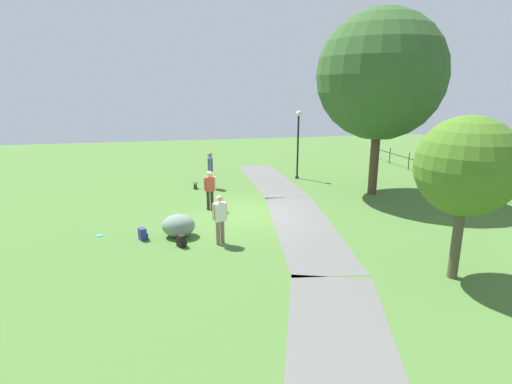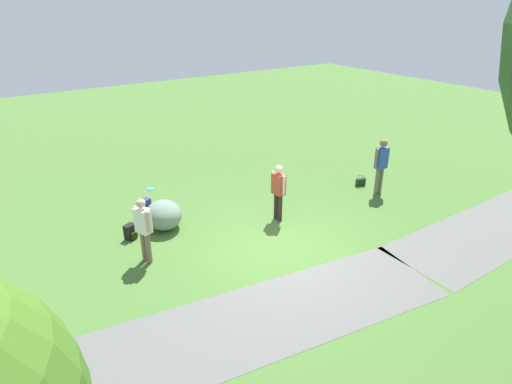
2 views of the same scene
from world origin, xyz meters
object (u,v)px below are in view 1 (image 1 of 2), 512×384
man_near_boulder (220,216)px  passerby_on_path (210,188)px  handbag_on_grass (195,186)px  backpack_by_boulder (143,234)px  frisbee_on_grass (99,235)px  parked_compact_green (460,159)px  spare_backpack_on_lawn (181,241)px  lamp_post (298,137)px  lawn_boulder (178,226)px  young_tree_near_path (467,167)px  woman_with_handbag (210,167)px  large_shade_tree (381,76)px

man_near_boulder → passerby_on_path: (-3.83, 0.08, 0.00)m
handbag_on_grass → backpack_by_boulder: bearing=-18.3°
frisbee_on_grass → parked_compact_green: parked_compact_green is taller
man_near_boulder → spare_backpack_on_lawn: size_ratio=4.08×
lamp_post → lawn_boulder: bearing=-41.1°
young_tree_near_path → frisbee_on_grass: size_ratio=19.00×
spare_backpack_on_lawn → frisbee_on_grass: spare_backpack_on_lawn is taller
young_tree_near_path → passerby_on_path: size_ratio=2.62×
woman_with_handbag → passerby_on_path: woman_with_handbag is taller
large_shade_tree → parked_compact_green: size_ratio=2.06×
man_near_boulder → passerby_on_path: size_ratio=1.00×
backpack_by_boulder → spare_backpack_on_lawn: (0.90, 1.23, 0.00)m
woman_with_handbag → parked_compact_green: bearing=93.1°
handbag_on_grass → spare_backpack_on_lawn: (7.53, -0.96, 0.05)m
passerby_on_path → backpack_by_boulder: passerby_on_path is taller
young_tree_near_path → woman_with_handbag: young_tree_near_path is taller
frisbee_on_grass → man_near_boulder: bearing=67.7°
young_tree_near_path → backpack_by_boulder: bearing=-119.2°
young_tree_near_path → handbag_on_grass: (-11.22, -6.03, -2.87)m
lamp_post → woman_with_handbag: bearing=-76.3°
young_tree_near_path → backpack_by_boulder: 9.83m
young_tree_near_path → parked_compact_green: bearing=140.8°
spare_backpack_on_lawn → frisbee_on_grass: bearing=-120.4°
young_tree_near_path → parked_compact_green: young_tree_near_path is taller
large_shade_tree → lawn_boulder: size_ratio=6.39×
large_shade_tree → young_tree_near_path: bearing=-14.3°
handbag_on_grass → backpack_by_boulder: (6.63, -2.20, 0.05)m
young_tree_near_path → large_shade_tree: bearing=165.7°
large_shade_tree → spare_backpack_on_lawn: size_ratio=20.73×
man_near_boulder → parked_compact_green: 17.62m
backpack_by_boulder → frisbee_on_grass: (-0.69, -1.48, -0.18)m
spare_backpack_on_lawn → lamp_post: bearing=142.4°
parked_compact_green → passerby_on_path: bearing=-73.7°
young_tree_near_path → passerby_on_path: (-7.49, -5.67, -2.06)m
lamp_post → man_near_boulder: size_ratio=2.27×
lawn_boulder → man_near_boulder: size_ratio=0.80×
handbag_on_grass → frisbee_on_grass: handbag_on_grass is taller
lamp_post → passerby_on_path: bearing=-47.6°
large_shade_tree → lamp_post: 5.61m
lamp_post → backpack_by_boulder: size_ratio=9.28×
lawn_boulder → young_tree_near_path: bearing=56.6°
man_near_boulder → passerby_on_path: 3.83m
woman_with_handbag → frisbee_on_grass: size_ratio=8.05×
lawn_boulder → handbag_on_grass: lawn_boulder is taller
lamp_post → passerby_on_path: lamp_post is taller
parked_compact_green → lamp_post: bearing=-92.1°
spare_backpack_on_lawn → parked_compact_green: size_ratio=0.10×
lamp_post → spare_backpack_on_lawn: lamp_post is taller
woman_with_handbag → frisbee_on_grass: 7.45m
lawn_boulder → frisbee_on_grass: 2.76m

